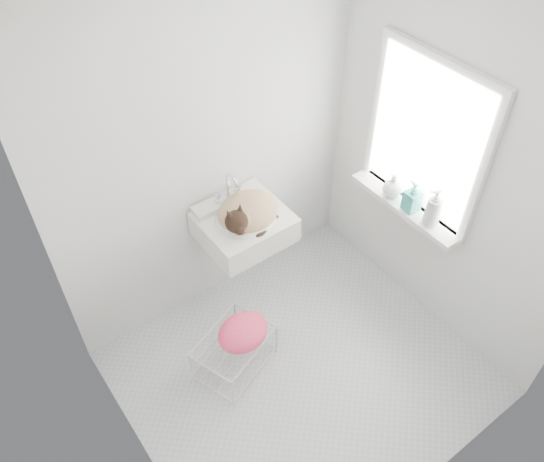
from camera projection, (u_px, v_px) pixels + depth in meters
floor at (301, 372)px, 3.81m from camera, size 2.20×2.00×0.02m
ceiling at (326, 8)px, 2.05m from camera, size 2.20×2.00×0.02m
back_wall at (209, 152)px, 3.50m from camera, size 2.20×0.02×2.50m
right_wall at (451, 167)px, 3.39m from camera, size 0.02×2.00×2.50m
left_wall at (116, 352)px, 2.46m from camera, size 0.02×2.00×2.50m
window_glass at (427, 139)px, 3.43m from camera, size 0.01×0.80×1.00m
window_frame at (426, 139)px, 3.42m from camera, size 0.04×0.90×1.10m
windowsill at (405, 206)px, 3.76m from camera, size 0.16×0.88×0.04m
sink at (244, 217)px, 3.66m from camera, size 0.57×0.50×0.23m
faucet at (228, 186)px, 3.67m from camera, size 0.21×0.15×0.21m
cat at (247, 213)px, 3.63m from camera, size 0.47×0.40×0.28m
wire_rack at (234, 352)px, 3.74m from camera, size 0.59×0.50×0.30m
towel at (243, 336)px, 3.62m from camera, size 0.38×0.30×0.14m
bottle_a at (429, 224)px, 3.62m from camera, size 0.12×0.12×0.23m
bottle_b at (410, 209)px, 3.71m from camera, size 0.10×0.11×0.22m
bottle_c at (391, 195)px, 3.81m from camera, size 0.18×0.18×0.17m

